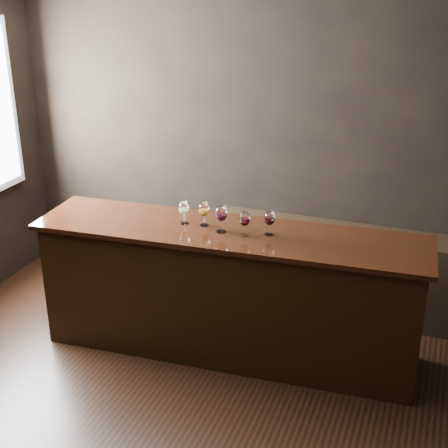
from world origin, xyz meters
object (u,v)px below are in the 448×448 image
(bar_counter, at_px, (228,295))
(glass_amber, at_px, (204,210))
(glass_red_b, at_px, (245,220))
(glass_red_c, at_px, (269,219))
(glass_red_a, at_px, (221,214))
(back_bar_shelf, at_px, (329,268))
(glass_white, at_px, (184,209))

(bar_counter, height_order, glass_amber, glass_amber)
(glass_red_b, height_order, glass_red_c, glass_red_c)
(glass_amber, bearing_deg, glass_red_b, -11.53)
(glass_red_a, relative_size, glass_red_c, 1.12)
(back_bar_shelf, bearing_deg, glass_red_b, -115.29)
(glass_amber, bearing_deg, glass_red_a, -23.17)
(glass_red_b, bearing_deg, glass_red_a, 179.91)
(bar_counter, distance_m, glass_white, 0.78)
(bar_counter, xyz_separation_m, back_bar_shelf, (0.63, 0.99, -0.12))
(back_bar_shelf, relative_size, glass_white, 12.12)
(back_bar_shelf, xyz_separation_m, glass_red_a, (-0.67, -1.03, 0.83))
(back_bar_shelf, bearing_deg, bar_counter, -122.48)
(bar_counter, distance_m, glass_amber, 0.72)
(glass_white, relative_size, glass_red_b, 0.98)
(glass_white, relative_size, glass_red_c, 0.96)
(back_bar_shelf, height_order, glass_red_a, glass_red_a)
(bar_counter, relative_size, glass_red_c, 15.44)
(glass_red_a, height_order, glass_red_c, glass_red_a)
(bar_counter, xyz_separation_m, glass_red_a, (-0.05, -0.04, 0.71))
(glass_white, distance_m, glass_red_b, 0.53)
(glass_red_c, bearing_deg, glass_red_a, -168.40)
(bar_counter, height_order, glass_white, glass_white)
(glass_red_c, bearing_deg, back_bar_shelf, 71.73)
(glass_amber, xyz_separation_m, glass_red_a, (0.17, -0.07, 0.02))
(glass_white, bearing_deg, glass_red_b, -5.73)
(glass_amber, bearing_deg, glass_red_c, 0.08)
(back_bar_shelf, xyz_separation_m, glass_red_b, (-0.49, -1.03, 0.81))
(bar_counter, relative_size, glass_red_a, 13.73)
(bar_counter, bearing_deg, glass_red_b, -19.18)
(glass_red_a, xyz_separation_m, glass_red_b, (0.19, -0.00, -0.02))
(glass_red_c, bearing_deg, bar_counter, -173.74)
(glass_red_a, bearing_deg, glass_white, 171.12)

